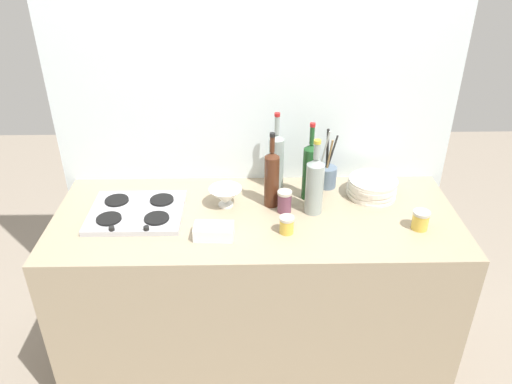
{
  "coord_description": "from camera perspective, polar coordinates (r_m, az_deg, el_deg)",
  "views": [
    {
      "loc": [
        -0.04,
        -1.88,
        2.11
      ],
      "look_at": [
        0.0,
        0.0,
        1.02
      ],
      "focal_mm": 35.24,
      "sensor_mm": 36.0,
      "label": 1
    }
  ],
  "objects": [
    {
      "name": "wine_bottle_rightmost",
      "position": [
        2.39,
        2.32,
        3.66
      ],
      "size": [
        0.07,
        0.07,
        0.38
      ],
      "color": "gray",
      "rests_on": "counter_block"
    },
    {
      "name": "condiment_jar_spare",
      "position": [
        2.24,
        3.26,
        -1.07
      ],
      "size": [
        0.07,
        0.07,
        0.1
      ],
      "color": "#66384C",
      "rests_on": "counter_block"
    },
    {
      "name": "condiment_jar_rear",
      "position": [
        2.23,
        18.17,
        -3.04
      ],
      "size": [
        0.07,
        0.07,
        0.08
      ],
      "color": "gold",
      "rests_on": "counter_block"
    },
    {
      "name": "wine_bottle_leftmost",
      "position": [
        2.2,
        6.67,
        0.83
      ],
      "size": [
        0.08,
        0.08,
        0.35
      ],
      "color": "gray",
      "rests_on": "counter_block"
    },
    {
      "name": "backsplash_panel",
      "position": [
        2.42,
        -0.17,
        8.92
      ],
      "size": [
        1.9,
        0.06,
        2.47
      ],
      "primitive_type": "cube",
      "color": "silver",
      "rests_on": "ground"
    },
    {
      "name": "utensil_crock",
      "position": [
        2.46,
        8.06,
        1.96
      ],
      "size": [
        0.09,
        0.09,
        0.29
      ],
      "color": "slate",
      "rests_on": "counter_block"
    },
    {
      "name": "mixing_bowl",
      "position": [
        2.28,
        -3.48,
        -0.49
      ],
      "size": [
        0.15,
        0.15,
        0.09
      ],
      "color": "white",
      "rests_on": "counter_block"
    },
    {
      "name": "wine_bottle_mid_left",
      "position": [
        2.31,
        6.15,
        2.47
      ],
      "size": [
        0.07,
        0.07,
        0.38
      ],
      "color": "#19471E",
      "rests_on": "counter_block"
    },
    {
      "name": "butter_dish",
      "position": [
        2.09,
        -4.82,
        -4.48
      ],
      "size": [
        0.17,
        0.1,
        0.06
      ],
      "primitive_type": "cube",
      "rotation": [
        0.0,
        0.0,
        -0.06
      ],
      "color": "white",
      "rests_on": "counter_block"
    },
    {
      "name": "condiment_jar_front",
      "position": [
        2.1,
        3.5,
        -3.72
      ],
      "size": [
        0.06,
        0.06,
        0.08
      ],
      "color": "gold",
      "rests_on": "counter_block"
    },
    {
      "name": "stovetop_hob",
      "position": [
        2.29,
        -13.41,
        -2.21
      ],
      "size": [
        0.41,
        0.34,
        0.04
      ],
      "color": "#B2B2B7",
      "rests_on": "counter_block"
    },
    {
      "name": "counter_block",
      "position": [
        2.5,
        0.0,
        -11.36
      ],
      "size": [
        1.8,
        0.7,
        0.9
      ],
      "primitive_type": "cube",
      "color": "tan",
      "rests_on": "ground"
    },
    {
      "name": "wine_bottle_mid_right",
      "position": [
        2.24,
        1.8,
        1.62
      ],
      "size": [
        0.07,
        0.07,
        0.36
      ],
      "color": "#472314",
      "rests_on": "counter_block"
    },
    {
      "name": "ground_plane",
      "position": [
        2.82,
        0.0,
        -18.24
      ],
      "size": [
        6.0,
        6.0,
        0.0
      ],
      "primitive_type": "plane",
      "color": "gray",
      "rests_on": "ground"
    },
    {
      "name": "plate_stack",
      "position": [
        2.42,
        13.01,
        0.51
      ],
      "size": [
        0.23,
        0.23,
        0.09
      ],
      "color": "silver",
      "rests_on": "counter_block"
    }
  ]
}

